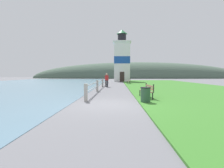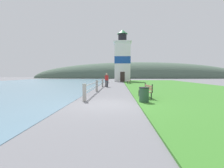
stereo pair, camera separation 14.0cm
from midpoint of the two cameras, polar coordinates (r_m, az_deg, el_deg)
ground_plane at (r=8.78m, az=-0.74°, el=-6.71°), size 160.00×160.00×0.00m
grass_verge at (r=23.45m, az=19.64°, el=-0.60°), size 12.00×41.01×0.06m
water_strip at (r=26.61m, az=-30.73°, el=-0.48°), size 24.00×65.61×0.01m
seawall_railing at (r=20.86m, az=-2.92°, el=0.65°), size 0.18×22.42×0.99m
park_bench_near at (r=11.01m, az=11.43°, el=-1.93°), size 0.61×1.82×0.94m
park_bench_midway at (r=26.97m, az=5.86°, el=1.12°), size 0.60×1.71×0.94m
lighthouse at (r=36.64m, az=3.51°, el=8.08°), size 3.66×3.66×10.67m
person_strolling at (r=20.60m, az=-1.57°, el=1.46°), size 0.43×0.29×1.63m
trash_bin at (r=9.28m, az=10.84°, el=-3.59°), size 0.54×0.54×0.84m
distant_hillside at (r=66.43m, az=8.66°, el=1.87°), size 80.00×16.00×12.00m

